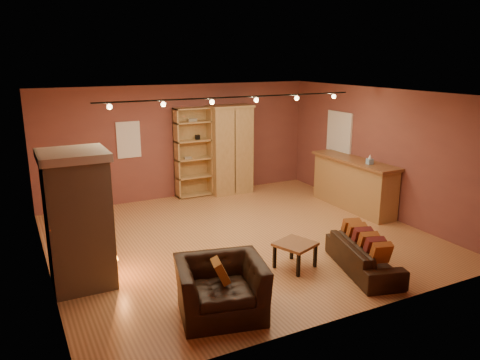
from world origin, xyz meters
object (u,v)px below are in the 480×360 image
bar_counter (353,184)px  coffee_table (295,246)px  loveseat (364,250)px  armchair (221,279)px  armoire (230,149)px  fireplace (79,219)px  bookcase (192,152)px

bar_counter → coffee_table: bearing=-145.2°
bar_counter → loveseat: bar_counter is taller
armchair → armoire: bearing=76.1°
coffee_table → fireplace: bearing=162.7°
bar_counter → coffee_table: bar_counter is taller
coffee_table → loveseat: bearing=-32.9°
bar_counter → loveseat: bearing=-127.1°
loveseat → coffee_table: size_ratio=2.37×
fireplace → loveseat: bearing=-21.2°
loveseat → armoire: bearing=15.1°
armchair → fireplace: bearing=143.8°
bar_counter → fireplace: bearing=-170.4°
fireplace → bar_counter: 6.35m
armoire → armchair: size_ratio=1.71×
armoire → coffee_table: armoire is taller
fireplace → coffee_table: (3.26, -1.02, -0.68)m
bar_counter → loveseat: 3.37m
fireplace → armchair: 2.42m
loveseat → bar_counter: bearing=-21.3°
armchair → coffee_table: bearing=37.3°
fireplace → loveseat: 4.57m
fireplace → coffee_table: fireplace is taller
bar_counter → armchair: 5.50m
fireplace → armchair: fireplace is taller
bookcase → coffee_table: 4.81m
bookcase → bar_counter: (2.94, -2.68, -0.55)m
bookcase → coffee_table: bookcase is taller
armchair → loveseat: bearing=16.6°
armoire → bar_counter: size_ratio=0.93×
armoire → coffee_table: bearing=-102.5°
fireplace → armchair: size_ratio=1.60×
loveseat → coffee_table: 1.13m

